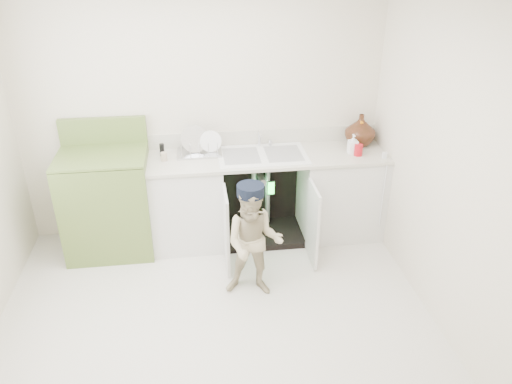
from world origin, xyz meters
TOP-DOWN VIEW (x-y plane):
  - ground at (0.00, 0.00)m, footprint 3.50×3.50m
  - room_shell at (0.00, 0.00)m, footprint 6.00×5.50m
  - counter_run at (0.58, 1.21)m, footprint 2.44×1.02m
  - avocado_stove at (-0.94, 1.18)m, footprint 0.81×0.65m
  - repair_worker at (0.35, 0.30)m, footprint 0.56×0.80m

SIDE VIEW (x-z plane):
  - ground at x=0.00m, z-range 0.00..0.00m
  - counter_run at x=0.58m, z-range -0.14..1.08m
  - avocado_stove at x=-0.94m, z-range -0.11..1.14m
  - repair_worker at x=0.35m, z-range 0.00..1.03m
  - room_shell at x=0.00m, z-range 0.62..1.88m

